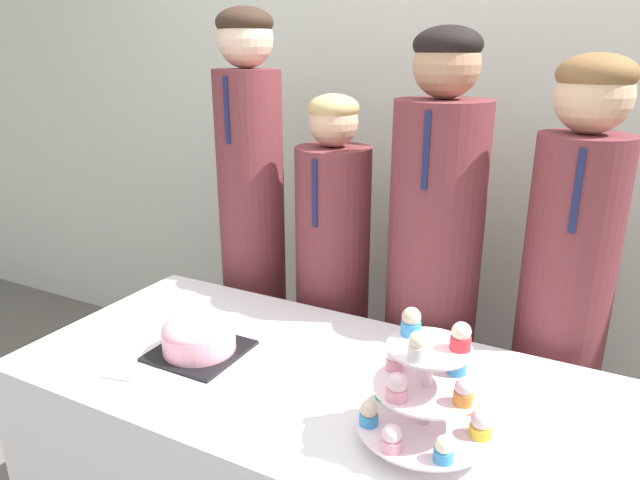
# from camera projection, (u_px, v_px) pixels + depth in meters

# --- Properties ---
(wall_back) EXTENTS (9.00, 0.06, 2.70)m
(wall_back) POSITION_uv_depth(u_px,v_px,m) (445.00, 94.00, 2.22)
(wall_back) COLOR silver
(wall_back) RESTS_ON ground_plane
(round_cake) EXTENTS (0.24, 0.24, 0.11)m
(round_cake) POSITION_uv_depth(u_px,v_px,m) (199.00, 335.00, 1.58)
(round_cake) COLOR black
(round_cake) RESTS_ON table
(cake_knife) EXTENTS (0.30, 0.09, 0.01)m
(cake_knife) POSITION_uv_depth(u_px,v_px,m) (137.00, 381.00, 1.46)
(cake_knife) COLOR silver
(cake_knife) RESTS_ON table
(cupcake_stand) EXTENTS (0.29, 0.29, 0.29)m
(cupcake_stand) POSITION_uv_depth(u_px,v_px,m) (428.00, 391.00, 1.20)
(cupcake_stand) COLOR silver
(cupcake_stand) RESTS_ON table
(student_0) EXTENTS (0.24, 0.25, 1.65)m
(student_0) POSITION_uv_depth(u_px,v_px,m) (253.00, 242.00, 2.16)
(student_0) COLOR brown
(student_0) RESTS_ON ground_plane
(student_1) EXTENTS (0.26, 0.27, 1.38)m
(student_1) POSITION_uv_depth(u_px,v_px,m) (332.00, 299.00, 2.06)
(student_1) COLOR brown
(student_1) RESTS_ON ground_plane
(student_2) EXTENTS (0.30, 0.30, 1.58)m
(student_2) POSITION_uv_depth(u_px,v_px,m) (431.00, 292.00, 1.87)
(student_2) COLOR brown
(student_2) RESTS_ON ground_plane
(student_3) EXTENTS (0.26, 0.26, 1.51)m
(student_3) POSITION_uv_depth(u_px,v_px,m) (561.00, 321.00, 1.70)
(student_3) COLOR brown
(student_3) RESTS_ON ground_plane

